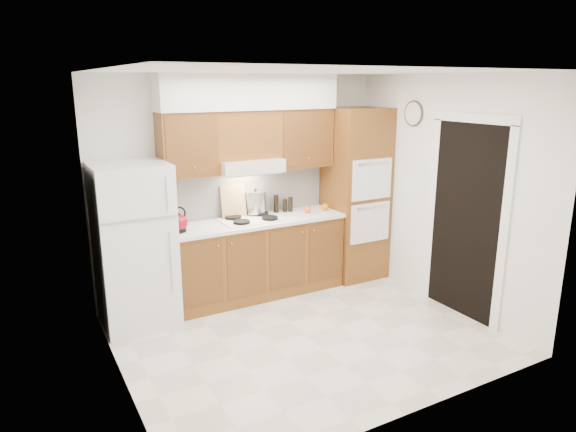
% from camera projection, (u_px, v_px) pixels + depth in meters
% --- Properties ---
extents(floor, '(3.60, 3.60, 0.00)m').
position_uv_depth(floor, '(306.00, 335.00, 5.25)').
color(floor, beige).
rests_on(floor, ground).
extents(ceiling, '(3.60, 3.60, 0.00)m').
position_uv_depth(ceiling, '(308.00, 71.00, 4.59)').
color(ceiling, white).
rests_on(ceiling, wall_back).
extents(wall_back, '(3.60, 0.02, 2.60)m').
position_uv_depth(wall_back, '(243.00, 185.00, 6.19)').
color(wall_back, white).
rests_on(wall_back, floor).
extents(wall_left, '(0.02, 3.00, 2.60)m').
position_uv_depth(wall_left, '(113.00, 239.00, 4.07)').
color(wall_left, white).
rests_on(wall_left, floor).
extents(wall_right, '(0.02, 3.00, 2.60)m').
position_uv_depth(wall_right, '(444.00, 193.00, 5.76)').
color(wall_right, white).
rests_on(wall_right, floor).
extents(fridge, '(0.75, 0.72, 1.72)m').
position_uv_depth(fridge, '(134.00, 245.00, 5.33)').
color(fridge, white).
rests_on(fridge, floor).
extents(base_cabinets, '(2.11, 0.60, 0.90)m').
position_uv_depth(base_cabinets, '(256.00, 259.00, 6.16)').
color(base_cabinets, brown).
rests_on(base_cabinets, floor).
extents(countertop, '(2.13, 0.62, 0.04)m').
position_uv_depth(countertop, '(256.00, 221.00, 6.03)').
color(countertop, white).
rests_on(countertop, base_cabinets).
extents(backsplash, '(2.11, 0.03, 0.56)m').
position_uv_depth(backsplash, '(245.00, 192.00, 6.21)').
color(backsplash, white).
rests_on(backsplash, countertop).
extents(oven_cabinet, '(0.70, 0.65, 2.20)m').
position_uv_depth(oven_cabinet, '(355.00, 194.00, 6.64)').
color(oven_cabinet, brown).
rests_on(oven_cabinet, floor).
extents(upper_cab_left, '(0.63, 0.33, 0.70)m').
position_uv_depth(upper_cab_left, '(188.00, 144.00, 5.57)').
color(upper_cab_left, brown).
rests_on(upper_cab_left, wall_back).
extents(upper_cab_right, '(0.73, 0.33, 0.70)m').
position_uv_depth(upper_cab_right, '(301.00, 138.00, 6.25)').
color(upper_cab_right, brown).
rests_on(upper_cab_right, wall_back).
extents(range_hood, '(0.75, 0.45, 0.15)m').
position_uv_depth(range_hood, '(248.00, 165.00, 5.92)').
color(range_hood, silver).
rests_on(range_hood, wall_back).
extents(upper_cab_over_hood, '(0.75, 0.33, 0.55)m').
position_uv_depth(upper_cab_over_hood, '(245.00, 134.00, 5.88)').
color(upper_cab_over_hood, brown).
rests_on(upper_cab_over_hood, range_hood).
extents(soffit, '(2.13, 0.36, 0.40)m').
position_uv_depth(soffit, '(249.00, 92.00, 5.77)').
color(soffit, silver).
rests_on(soffit, wall_back).
extents(cooktop, '(0.74, 0.50, 0.01)m').
position_uv_depth(cooktop, '(252.00, 219.00, 6.02)').
color(cooktop, white).
rests_on(cooktop, countertop).
extents(doorway, '(0.02, 0.90, 2.10)m').
position_uv_depth(doorway, '(465.00, 222.00, 5.53)').
color(doorway, black).
rests_on(doorway, floor).
extents(wall_clock, '(0.02, 0.30, 0.30)m').
position_uv_depth(wall_clock, '(414.00, 113.00, 6.01)').
color(wall_clock, '#3F3833').
rests_on(wall_clock, wall_right).
extents(kettle, '(0.23, 0.23, 0.18)m').
position_uv_depth(kettle, '(179.00, 223.00, 5.50)').
color(kettle, maroon).
rests_on(kettle, countertop).
extents(cutting_board, '(0.31, 0.13, 0.39)m').
position_uv_depth(cutting_board, '(233.00, 201.00, 6.07)').
color(cutting_board, tan).
rests_on(cutting_board, countertop).
extents(stock_pot, '(0.29, 0.29, 0.26)m').
position_uv_depth(stock_pot, '(256.00, 202.00, 6.20)').
color(stock_pot, silver).
rests_on(stock_pot, cooktop).
extents(condiment_a, '(0.08, 0.08, 0.22)m').
position_uv_depth(condiment_a, '(276.00, 204.00, 6.34)').
color(condiment_a, black).
rests_on(condiment_a, countertop).
extents(condiment_b, '(0.07, 0.07, 0.19)m').
position_uv_depth(condiment_b, '(290.00, 204.00, 6.38)').
color(condiment_b, black).
rests_on(condiment_b, countertop).
extents(condiment_c, '(0.07, 0.07, 0.16)m').
position_uv_depth(condiment_c, '(285.00, 205.00, 6.37)').
color(condiment_c, black).
rests_on(condiment_c, countertop).
extents(orange_near, '(0.10, 0.10, 0.09)m').
position_uv_depth(orange_near, '(325.00, 207.00, 6.45)').
color(orange_near, orange).
rests_on(orange_near, countertop).
extents(orange_far, '(0.11, 0.11, 0.09)m').
position_uv_depth(orange_far, '(308.00, 209.00, 6.33)').
color(orange_far, '#F9510D').
rests_on(orange_far, countertop).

